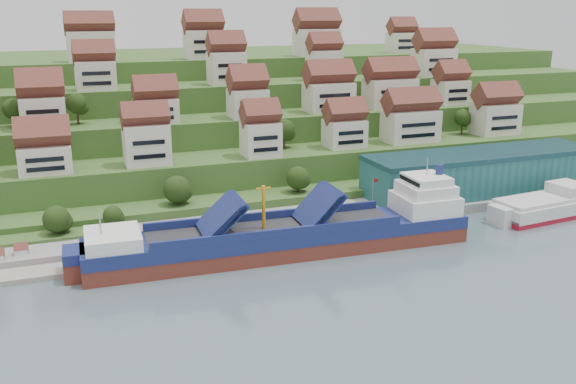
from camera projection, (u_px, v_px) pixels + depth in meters
name	position (u px, v px, depth m)	size (l,w,h in m)	color
ground	(315.00, 249.00, 127.03)	(300.00, 300.00, 0.00)	slate
quay	(369.00, 211.00, 147.03)	(180.00, 14.00, 2.20)	gray
hillside	(196.00, 117.00, 217.23)	(260.00, 128.00, 31.00)	#2D4C1E
hillside_village	(235.00, 90.00, 175.54)	(159.75, 63.50, 28.62)	silver
hillside_trees	(227.00, 132.00, 160.14)	(135.66, 62.18, 30.75)	#253D14
warehouse	(482.00, 171.00, 158.06)	(60.00, 15.00, 10.00)	#225D5D
flagpole	(373.00, 193.00, 140.31)	(1.28, 0.16, 8.00)	gray
cargo_ship	(293.00, 236.00, 124.54)	(75.39, 14.98, 16.58)	maroon
second_ship	(548.00, 206.00, 146.50)	(27.30, 12.45, 7.67)	maroon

